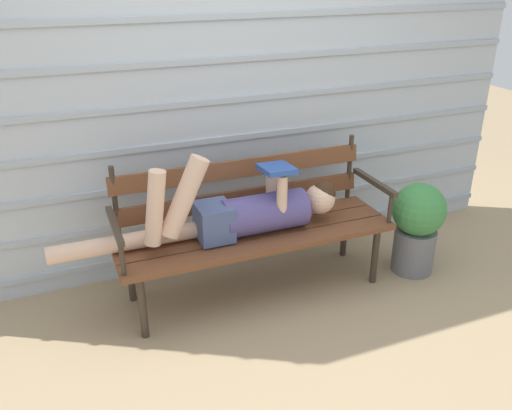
{
  "coord_description": "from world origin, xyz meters",
  "views": [
    {
      "loc": [
        -1.08,
        -2.5,
        1.94
      ],
      "look_at": [
        0.0,
        0.19,
        0.61
      ],
      "focal_mm": 37.5,
      "sensor_mm": 36.0,
      "label": 1
    }
  ],
  "objects": [
    {
      "name": "potted_plant",
      "position": [
        1.08,
        0.03,
        0.35
      ],
      "size": [
        0.35,
        0.35,
        0.63
      ],
      "color": "slate",
      "rests_on": "ground"
    },
    {
      "name": "house_siding",
      "position": [
        0.0,
        0.69,
        1.13
      ],
      "size": [
        4.29,
        0.08,
        2.26
      ],
      "color": "#B2BCC6",
      "rests_on": "ground"
    },
    {
      "name": "park_bench",
      "position": [
        0.0,
        0.26,
        0.47
      ],
      "size": [
        1.71,
        0.51,
        0.88
      ],
      "color": "brown",
      "rests_on": "ground"
    },
    {
      "name": "reclining_person",
      "position": [
        -0.1,
        0.18,
        0.58
      ],
      "size": [
        1.73,
        0.26,
        0.57
      ],
      "color": "#514784"
    },
    {
      "name": "ground_plane",
      "position": [
        0.0,
        0.0,
        0.0
      ],
      "size": [
        12.0,
        12.0,
        0.0
      ],
      "primitive_type": "plane",
      "color": "tan"
    }
  ]
}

